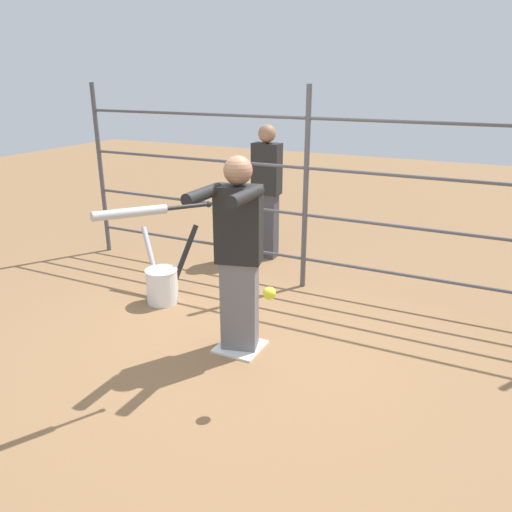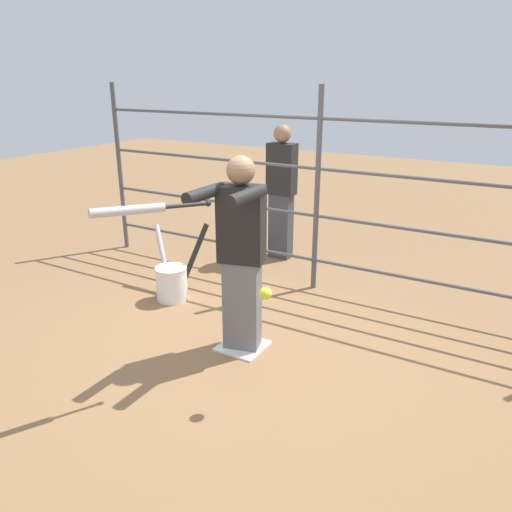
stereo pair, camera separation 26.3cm
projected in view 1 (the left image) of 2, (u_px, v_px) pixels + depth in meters
ground_plane at (240, 347)px, 4.60m from camera, size 24.00×24.00×0.00m
home_plate at (240, 346)px, 4.60m from camera, size 0.40×0.40×0.02m
fence_backstop at (306, 192)px, 5.57m from camera, size 6.01×0.06×2.28m
batter at (238, 251)px, 4.27m from camera, size 0.44×0.67×1.76m
baseball_bat_swinging at (141, 212)px, 3.41m from camera, size 0.47×0.81×0.10m
softball_in_flight at (269, 293)px, 3.61m from camera, size 0.10×0.10×0.10m
bat_bucket at (163, 283)px, 5.48m from camera, size 0.79×0.62×0.82m
bystander_behind_fence at (267, 191)px, 6.61m from camera, size 0.37×0.23×1.78m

